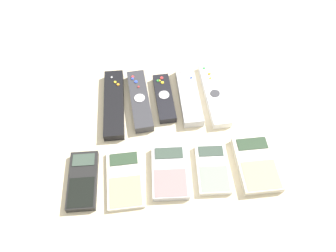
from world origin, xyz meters
TOP-DOWN VIEW (x-y plane):
  - ground_plane at (0.00, 0.00)m, footprint 3.00×3.00m
  - remote_0 at (-0.13, 0.12)m, footprint 0.05×0.22m
  - remote_1 at (-0.06, 0.13)m, footprint 0.06×0.20m
  - remote_2 at (-0.00, 0.13)m, footprint 0.05×0.16m
  - remote_3 at (0.07, 0.13)m, footprint 0.05×0.19m
  - remote_4 at (0.13, 0.13)m, footprint 0.05×0.21m
  - calculator_0 at (-0.21, -0.09)m, footprint 0.07×0.14m
  - calculator_1 at (-0.11, -0.09)m, footprint 0.08×0.14m
  - calculator_2 at (-0.01, -0.09)m, footprint 0.09×0.14m
  - calculator_3 at (0.09, -0.09)m, footprint 0.08×0.13m
  - calculator_4 at (0.19, -0.09)m, footprint 0.09×0.14m

SIDE VIEW (x-z plane):
  - ground_plane at x=0.00m, z-range 0.00..0.00m
  - calculator_1 at x=-0.11m, z-range 0.00..0.01m
  - calculator_3 at x=0.09m, z-range 0.00..0.02m
  - calculator_0 at x=-0.21m, z-range 0.00..0.02m
  - calculator_2 at x=-0.01m, z-range 0.00..0.02m
  - calculator_4 at x=0.19m, z-range 0.00..0.02m
  - remote_2 at x=0.00m, z-range 0.00..0.02m
  - remote_4 at x=0.13m, z-range 0.00..0.02m
  - remote_0 at x=-0.13m, z-range 0.00..0.02m
  - remote_1 at x=-0.06m, z-range 0.00..0.02m
  - remote_3 at x=0.07m, z-range 0.00..0.02m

